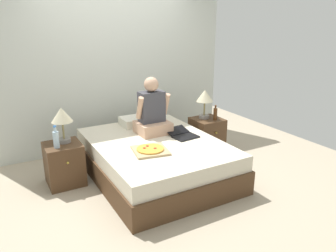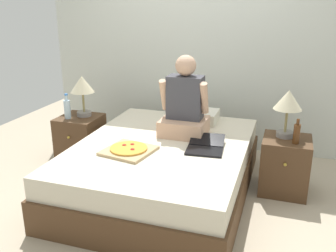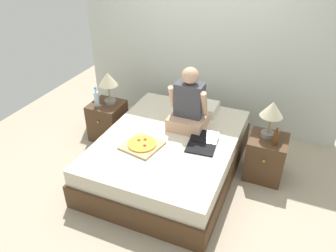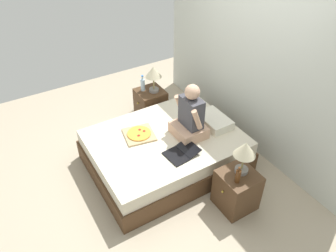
# 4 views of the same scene
# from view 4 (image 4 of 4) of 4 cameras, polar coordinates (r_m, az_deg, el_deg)

# --- Properties ---
(ground_plane) EXTENTS (5.85, 5.85, 0.00)m
(ground_plane) POSITION_cam_4_polar(r_m,az_deg,el_deg) (4.83, -0.49, -6.47)
(ground_plane) COLOR tan
(wall_back) EXTENTS (3.85, 0.12, 2.50)m
(wall_back) POSITION_cam_4_polar(r_m,az_deg,el_deg) (4.83, 14.04, 10.56)
(wall_back) COLOR silver
(wall_back) RESTS_ON ground
(bed) EXTENTS (1.58, 2.07, 0.50)m
(bed) POSITION_cam_4_polar(r_m,az_deg,el_deg) (4.66, -0.51, -4.30)
(bed) COLOR #4C331E
(bed) RESTS_ON ground
(nightstand_left) EXTENTS (0.44, 0.47, 0.54)m
(nightstand_left) POSITION_cam_4_polar(r_m,az_deg,el_deg) (5.56, -3.03, 3.74)
(nightstand_left) COLOR #4C331E
(nightstand_left) RESTS_ON ground
(lamp_on_left_nightstand) EXTENTS (0.26, 0.26, 0.45)m
(lamp_on_left_nightstand) POSITION_cam_4_polar(r_m,az_deg,el_deg) (5.24, -2.55, 9.11)
(lamp_on_left_nightstand) COLOR gray
(lamp_on_left_nightstand) RESTS_ON nightstand_left
(water_bottle) EXTENTS (0.07, 0.07, 0.28)m
(water_bottle) POSITION_cam_4_polar(r_m,az_deg,el_deg) (5.38, -4.42, 7.23)
(water_bottle) COLOR silver
(water_bottle) RESTS_ON nightstand_left
(nightstand_right) EXTENTS (0.44, 0.47, 0.54)m
(nightstand_right) POSITION_cam_4_polar(r_m,az_deg,el_deg) (4.20, 11.86, -10.84)
(nightstand_right) COLOR #4C331E
(nightstand_right) RESTS_ON ground
(lamp_on_right_nightstand) EXTENTS (0.26, 0.26, 0.45)m
(lamp_on_right_nightstand) POSITION_cam_4_polar(r_m,az_deg,el_deg) (3.83, 13.26, -4.29)
(lamp_on_right_nightstand) COLOR gray
(lamp_on_right_nightstand) RESTS_ON nightstand_right
(beer_bottle) EXTENTS (0.06, 0.06, 0.23)m
(beer_bottle) POSITION_cam_4_polar(r_m,az_deg,el_deg) (3.85, 12.09, -8.48)
(beer_bottle) COLOR #512D14
(beer_bottle) RESTS_ON nightstand_right
(pillow) EXTENTS (0.52, 0.34, 0.12)m
(pillow) POSITION_cam_4_polar(r_m,az_deg,el_deg) (4.75, 7.97, 0.97)
(pillow) COLOR silver
(pillow) RESTS_ON bed
(person_seated) EXTENTS (0.47, 0.40, 0.78)m
(person_seated) POSITION_cam_4_polar(r_m,az_deg,el_deg) (4.38, 3.87, 1.50)
(person_seated) COLOR tan
(person_seated) RESTS_ON bed
(laptop) EXTENTS (0.35, 0.44, 0.07)m
(laptop) POSITION_cam_4_polar(r_m,az_deg,el_deg) (4.22, 2.11, -4.82)
(laptop) COLOR black
(laptop) RESTS_ON bed
(pizza_box) EXTENTS (0.47, 0.47, 0.04)m
(pizza_box) POSITION_cam_4_polar(r_m,az_deg,el_deg) (4.53, -5.05, -1.44)
(pizza_box) COLOR tan
(pizza_box) RESTS_ON bed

